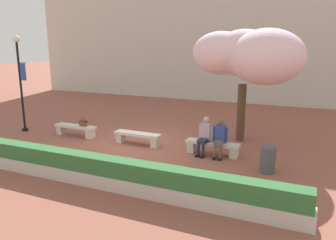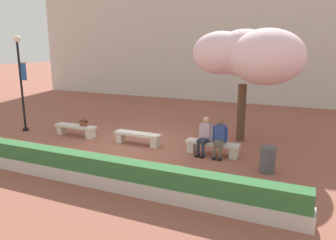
# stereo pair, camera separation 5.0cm
# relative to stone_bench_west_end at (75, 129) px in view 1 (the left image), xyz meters

# --- Properties ---
(ground_plane) EXTENTS (100.00, 100.00, 0.00)m
(ground_plane) POSITION_rel_stone_bench_west_end_xyz_m (2.88, 0.00, -0.30)
(ground_plane) COLOR #8E5142
(building_facade) EXTENTS (28.00, 4.00, 9.80)m
(building_facade) POSITION_rel_stone_bench_west_end_xyz_m (2.88, 12.53, 4.60)
(building_facade) COLOR beige
(building_facade) RESTS_ON ground
(stone_bench_west_end) EXTENTS (1.83, 0.45, 0.45)m
(stone_bench_west_end) POSITION_rel_stone_bench_west_end_xyz_m (0.00, 0.00, 0.00)
(stone_bench_west_end) COLOR beige
(stone_bench_west_end) RESTS_ON ground
(stone_bench_near_west) EXTENTS (1.83, 0.45, 0.45)m
(stone_bench_near_west) POSITION_rel_stone_bench_west_end_xyz_m (2.88, 0.00, 0.00)
(stone_bench_near_west) COLOR beige
(stone_bench_near_west) RESTS_ON ground
(stone_bench_center) EXTENTS (1.83, 0.45, 0.45)m
(stone_bench_center) POSITION_rel_stone_bench_west_end_xyz_m (5.76, 0.00, 0.00)
(stone_bench_center) COLOR beige
(stone_bench_center) RESTS_ON ground
(person_seated_left) EXTENTS (0.51, 0.72, 1.29)m
(person_seated_left) POSITION_rel_stone_bench_west_end_xyz_m (5.50, -0.05, 0.39)
(person_seated_left) COLOR black
(person_seated_left) RESTS_ON ground
(person_seated_right) EXTENTS (0.51, 0.70, 1.29)m
(person_seated_right) POSITION_rel_stone_bench_west_end_xyz_m (6.01, -0.05, 0.39)
(person_seated_right) COLOR black
(person_seated_right) RESTS_ON ground
(handbag) EXTENTS (0.30, 0.15, 0.34)m
(handbag) POSITION_rel_stone_bench_west_end_xyz_m (0.41, 0.01, 0.28)
(handbag) COLOR brown
(handbag) RESTS_ON stone_bench_west_end
(cherry_tree_main) EXTENTS (4.09, 2.73, 4.20)m
(cherry_tree_main) POSITION_rel_stone_bench_west_end_xyz_m (6.47, 1.93, 2.96)
(cherry_tree_main) COLOR #513828
(cherry_tree_main) RESTS_ON ground
(lamp_post_with_banner) EXTENTS (0.54, 0.28, 4.01)m
(lamp_post_with_banner) POSITION_rel_stone_bench_west_end_xyz_m (-2.54, -0.22, 2.10)
(lamp_post_with_banner) COLOR black
(lamp_post_with_banner) RESTS_ON ground
(planter_hedge_foreground) EXTENTS (12.20, 0.50, 0.80)m
(planter_hedge_foreground) POSITION_rel_stone_bench_west_end_xyz_m (2.88, -3.61, 0.08)
(planter_hedge_foreground) COLOR beige
(planter_hedge_foreground) RESTS_ON ground
(trash_bin) EXTENTS (0.44, 0.44, 0.78)m
(trash_bin) POSITION_rel_stone_bench_west_end_xyz_m (7.67, -0.88, 0.09)
(trash_bin) COLOR #4C4C51
(trash_bin) RESTS_ON ground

